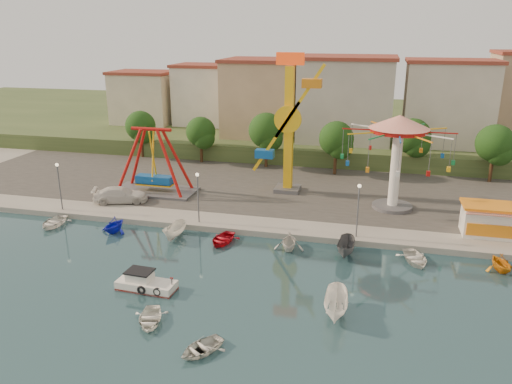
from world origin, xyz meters
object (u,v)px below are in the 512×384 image
(skiff, at_px, (336,305))
(kamikaze_tower, at_px, (291,128))
(rowboat_a, at_px, (150,319))
(van, at_px, (120,195))
(wave_swinger, at_px, (398,141))
(pirate_ship_ride, at_px, (153,162))
(cabin_motorboat, at_px, (145,284))

(skiff, bearing_deg, kamikaze_tower, 105.29)
(rowboat_a, distance_m, van, 25.32)
(van, bearing_deg, rowboat_a, -167.14)
(wave_swinger, xyz_separation_m, skiff, (-4.18, -22.62, -7.32))
(pirate_ship_ride, bearing_deg, van, -117.82)
(skiff, bearing_deg, van, 144.70)
(pirate_ship_ride, height_order, van, pirate_ship_ride)
(rowboat_a, bearing_deg, kamikaze_tower, 63.85)
(van, bearing_deg, kamikaze_tower, -84.84)
(wave_swinger, height_order, cabin_motorboat, wave_swinger)
(kamikaze_tower, bearing_deg, cabin_motorboat, -105.54)
(pirate_ship_ride, bearing_deg, cabin_motorboat, -67.41)
(wave_swinger, bearing_deg, pirate_ship_ride, -177.92)
(kamikaze_tower, bearing_deg, skiff, -72.80)
(skiff, distance_m, van, 31.36)
(pirate_ship_ride, relative_size, wave_swinger, 0.86)
(kamikaze_tower, xyz_separation_m, skiff, (7.95, -25.69, -7.65))
(pirate_ship_ride, relative_size, cabin_motorboat, 2.08)
(rowboat_a, relative_size, skiff, 0.74)
(cabin_motorboat, xyz_separation_m, van, (-11.16, 16.96, 1.04))
(wave_swinger, distance_m, skiff, 24.14)
(wave_swinger, distance_m, van, 31.56)
(pirate_ship_ride, xyz_separation_m, van, (-2.29, -4.35, -2.91))
(rowboat_a, relative_size, van, 0.55)
(pirate_ship_ride, distance_m, skiff, 32.40)
(pirate_ship_ride, relative_size, van, 1.64)
(pirate_ship_ride, height_order, skiff, pirate_ship_ride)
(kamikaze_tower, distance_m, wave_swinger, 12.53)
(rowboat_a, bearing_deg, wave_swinger, 40.54)
(kamikaze_tower, bearing_deg, van, -155.16)
(van, bearing_deg, pirate_ship_ride, -47.50)
(van, bearing_deg, cabin_motorboat, -166.34)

